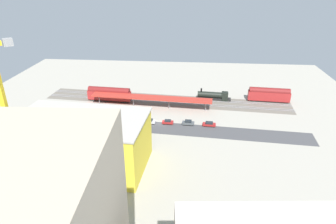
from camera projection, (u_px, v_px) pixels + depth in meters
ground_plane at (161, 123)px, 110.27m from camera, size 170.34×170.34×0.00m
rail_bed at (166, 100)px, 130.43m from camera, size 107.15×21.11×0.01m
street_asphalt at (160, 128)px, 107.20m from camera, size 106.84×17.04×0.01m
track_rails at (166, 100)px, 130.35m from camera, size 106.17×14.71×0.12m
platform_canopy_near at (151, 98)px, 121.94m from camera, size 50.32×8.79×4.56m
locomotive at (215, 96)px, 130.33m from camera, size 14.63×3.63×4.94m
passenger_coach at (269, 94)px, 127.89m from camera, size 17.68×4.31×6.27m
freight_coach_far at (109, 94)px, 128.66m from camera, size 19.14×4.48×6.24m
parked_car_0 at (209, 124)px, 108.11m from camera, size 4.84×2.17×1.62m
parked_car_1 at (188, 123)px, 109.02m from camera, size 4.49×2.06×1.78m
parked_car_2 at (168, 122)px, 109.64m from camera, size 4.15×1.89×1.60m
parked_car_3 at (149, 121)px, 110.12m from camera, size 4.79×2.14×1.70m
parked_car_4 at (129, 121)px, 110.57m from camera, size 4.33×2.00×1.71m
parked_car_5 at (110, 120)px, 110.94m from camera, size 4.28×2.07×1.70m
parked_car_6 at (90, 119)px, 111.93m from camera, size 4.23×2.22×1.55m
construction_building at (82, 143)px, 83.72m from camera, size 36.95×22.64×14.55m
construction_roof_slab at (79, 119)px, 80.56m from camera, size 37.60×23.29×0.40m
box_truck_0 at (103, 133)px, 100.28m from camera, size 10.17×3.23×3.37m
box_truck_1 at (87, 131)px, 101.16m from camera, size 9.88×4.05×3.46m
street_tree_0 at (130, 120)px, 101.14m from camera, size 6.01×6.01×8.33m
street_tree_1 at (76, 116)px, 102.74m from camera, size 5.88×5.88×8.60m
street_tree_2 at (134, 120)px, 102.16m from camera, size 4.65×4.65×7.21m
street_tree_3 at (55, 114)px, 103.91m from camera, size 6.07×6.07×9.00m
traffic_light at (101, 109)px, 111.17m from camera, size 0.50×0.36×6.59m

